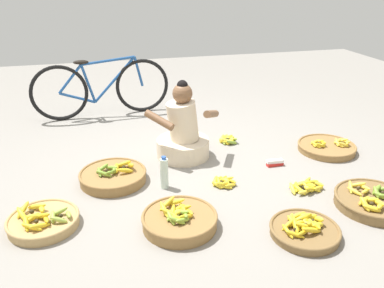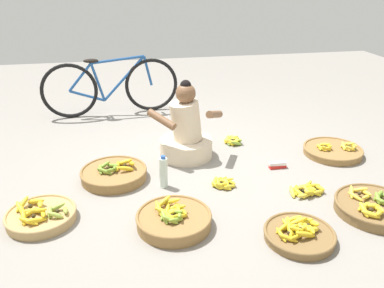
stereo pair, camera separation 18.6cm
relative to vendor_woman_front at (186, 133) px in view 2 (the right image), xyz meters
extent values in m
plane|color=gray|center=(-0.04, -0.30, -0.25)|extent=(10.00, 10.00, 0.00)
cylinder|color=beige|center=(0.00, 0.00, -0.16)|extent=(0.52, 0.52, 0.18)
cylinder|color=beige|center=(0.00, 0.00, 0.12)|extent=(0.34, 0.31, 0.41)
sphere|color=brown|center=(0.00, 0.00, 0.40)|extent=(0.19, 0.19, 0.19)
sphere|color=black|center=(0.00, 0.00, 0.48)|extent=(0.10, 0.10, 0.10)
cylinder|color=brown|center=(-0.25, -0.11, 0.20)|extent=(0.26, 0.27, 0.16)
cylinder|color=brown|center=(0.26, -0.07, 0.20)|extent=(0.23, 0.29, 0.16)
torus|color=black|center=(-1.21, 1.37, 0.10)|extent=(0.69, 0.10, 0.68)
torus|color=black|center=(-0.19, 1.46, 0.10)|extent=(0.69, 0.10, 0.68)
cylinder|color=#1E4C8C|center=(-0.53, 1.43, 0.21)|extent=(0.55, 0.08, 0.55)
cylinder|color=#1E4C8C|center=(-0.86, 1.40, 0.18)|extent=(0.15, 0.05, 0.49)
cylinder|color=#1E4C8C|center=(-0.59, 1.43, 0.45)|extent=(0.65, 0.09, 0.08)
cylinder|color=#1E4C8C|center=(-1.00, 1.39, 0.02)|extent=(0.42, 0.07, 0.18)
cylinder|color=#1E4C8C|center=(-1.06, 1.39, 0.26)|extent=(0.32, 0.06, 0.35)
cylinder|color=#1E4C8C|center=(-0.23, 1.46, 0.28)|extent=(0.11, 0.04, 0.38)
ellipsoid|color=black|center=(-0.92, 1.40, 0.45)|extent=(0.18, 0.08, 0.05)
cylinder|color=brown|center=(1.24, -1.26, -0.21)|extent=(0.59, 0.59, 0.08)
torus|color=brown|center=(1.24, -1.26, -0.17)|extent=(0.60, 0.60, 0.02)
ellipsoid|color=olive|center=(1.29, -1.20, -0.13)|extent=(0.12, 0.09, 0.08)
ellipsoid|color=olive|center=(1.27, -1.24, -0.13)|extent=(0.07, 0.13, 0.08)
ellipsoid|color=olive|center=(1.27, -1.28, -0.14)|extent=(0.10, 0.12, 0.06)
ellipsoid|color=yellow|center=(1.23, -1.14, -0.14)|extent=(0.03, 0.13, 0.06)
ellipsoid|color=yellow|center=(1.20, -1.09, -0.14)|extent=(0.13, 0.09, 0.07)
ellipsoid|color=yellow|center=(1.12, -1.12, -0.14)|extent=(0.08, 0.13, 0.08)
ellipsoid|color=yellow|center=(1.12, -1.17, -0.15)|extent=(0.09, 0.13, 0.05)
ellipsoid|color=yellow|center=(1.20, -1.19, -0.15)|extent=(0.13, 0.09, 0.06)
sphere|color=#382D19|center=(1.17, -1.14, -0.14)|extent=(0.03, 0.03, 0.03)
ellipsoid|color=yellow|center=(1.18, -1.38, -0.14)|extent=(0.06, 0.14, 0.08)
ellipsoid|color=yellow|center=(1.15, -1.32, -0.14)|extent=(0.14, 0.10, 0.06)
ellipsoid|color=yellow|center=(1.10, -1.31, -0.14)|extent=(0.14, 0.09, 0.06)
ellipsoid|color=yellow|center=(1.07, -1.37, -0.13)|extent=(0.04, 0.14, 0.09)
ellipsoid|color=yellow|center=(1.09, -1.42, -0.14)|extent=(0.13, 0.11, 0.06)
ellipsoid|color=yellow|center=(1.16, -1.41, -0.14)|extent=(0.13, 0.12, 0.07)
sphere|color=#382D19|center=(1.12, -1.37, -0.14)|extent=(0.03, 0.03, 0.03)
cylinder|color=olive|center=(-0.71, -0.34, -0.20)|extent=(0.57, 0.57, 0.08)
torus|color=olive|center=(-0.71, -0.34, -0.16)|extent=(0.59, 0.59, 0.02)
ellipsoid|color=gold|center=(-0.55, -0.31, -0.13)|extent=(0.07, 0.15, 0.09)
ellipsoid|color=gold|center=(-0.61, -0.26, -0.13)|extent=(0.15, 0.04, 0.08)
ellipsoid|color=gold|center=(-0.67, -0.32, -0.14)|extent=(0.05, 0.15, 0.06)
ellipsoid|color=gold|center=(-0.61, -0.39, -0.13)|extent=(0.15, 0.05, 0.07)
sphere|color=#382D19|center=(-0.61, -0.32, -0.13)|extent=(0.03, 0.03, 0.03)
ellipsoid|color=olive|center=(-0.70, -0.35, -0.13)|extent=(0.04, 0.15, 0.08)
ellipsoid|color=olive|center=(-0.72, -0.30, -0.13)|extent=(0.13, 0.12, 0.07)
ellipsoid|color=olive|center=(-0.80, -0.29, -0.13)|extent=(0.14, 0.11, 0.07)
ellipsoid|color=olive|center=(-0.82, -0.35, -0.14)|extent=(0.05, 0.15, 0.06)
ellipsoid|color=olive|center=(-0.79, -0.40, -0.13)|extent=(0.14, 0.09, 0.07)
ellipsoid|color=olive|center=(-0.72, -0.39, -0.13)|extent=(0.13, 0.12, 0.07)
sphere|color=#382D19|center=(-0.76, -0.34, -0.14)|extent=(0.03, 0.03, 0.03)
cylinder|color=olive|center=(1.46, -0.24, -0.22)|extent=(0.57, 0.57, 0.06)
torus|color=olive|center=(1.46, -0.24, -0.18)|extent=(0.58, 0.58, 0.02)
ellipsoid|color=yellow|center=(1.66, -0.28, -0.15)|extent=(0.05, 0.12, 0.08)
ellipsoid|color=yellow|center=(1.63, -0.23, -0.16)|extent=(0.11, 0.09, 0.07)
ellipsoid|color=yellow|center=(1.59, -0.22, -0.16)|extent=(0.12, 0.06, 0.06)
ellipsoid|color=yellow|center=(1.56, -0.26, -0.15)|extent=(0.06, 0.12, 0.08)
ellipsoid|color=yellow|center=(1.56, -0.29, -0.16)|extent=(0.07, 0.12, 0.05)
ellipsoid|color=yellow|center=(1.59, -0.32, -0.16)|extent=(0.12, 0.06, 0.07)
ellipsoid|color=yellow|center=(1.64, -0.31, -0.16)|extent=(0.10, 0.11, 0.06)
sphere|color=#382D19|center=(1.61, -0.27, -0.16)|extent=(0.03, 0.03, 0.03)
ellipsoid|color=yellow|center=(1.41, -0.23, -0.16)|extent=(0.04, 0.12, 0.07)
ellipsoid|color=yellow|center=(1.39, -0.18, -0.16)|extent=(0.11, 0.08, 0.06)
ellipsoid|color=yellow|center=(1.36, -0.18, -0.16)|extent=(0.12, 0.04, 0.05)
ellipsoid|color=yellow|center=(1.32, -0.22, -0.17)|extent=(0.05, 0.12, 0.05)
ellipsoid|color=yellow|center=(1.32, -0.25, -0.16)|extent=(0.08, 0.12, 0.06)
ellipsoid|color=yellow|center=(1.36, -0.28, -0.16)|extent=(0.12, 0.04, 0.07)
ellipsoid|color=yellow|center=(1.39, -0.27, -0.16)|extent=(0.11, 0.09, 0.06)
sphere|color=#382D19|center=(1.36, -0.23, -0.16)|extent=(0.03, 0.03, 0.03)
cylinder|color=tan|center=(-1.25, -0.89, -0.21)|extent=(0.50, 0.50, 0.07)
torus|color=tan|center=(-1.25, -0.89, -0.18)|extent=(0.51, 0.51, 0.02)
ellipsoid|color=#9EB747|center=(-1.07, -0.92, -0.16)|extent=(0.06, 0.13, 0.05)
ellipsoid|color=#9EB747|center=(-1.13, -0.88, -0.15)|extent=(0.13, 0.05, 0.07)
ellipsoid|color=#9EB747|center=(-1.17, -0.93, -0.15)|extent=(0.04, 0.13, 0.06)
ellipsoid|color=#9EB747|center=(-1.13, -0.99, -0.15)|extent=(0.13, 0.05, 0.07)
sphere|color=#382D19|center=(-1.12, -0.93, -0.15)|extent=(0.03, 0.03, 0.03)
ellipsoid|color=yellow|center=(-1.26, -0.82, -0.15)|extent=(0.06, 0.16, 0.08)
ellipsoid|color=yellow|center=(-1.30, -0.77, -0.15)|extent=(0.16, 0.10, 0.08)
ellipsoid|color=yellow|center=(-1.39, -0.80, -0.14)|extent=(0.11, 0.16, 0.09)
ellipsoid|color=yellow|center=(-1.39, -0.87, -0.14)|extent=(0.11, 0.15, 0.10)
ellipsoid|color=yellow|center=(-1.30, -0.90, -0.15)|extent=(0.16, 0.09, 0.07)
sphere|color=#382D19|center=(-1.33, -0.83, -0.15)|extent=(0.03, 0.03, 0.03)
ellipsoid|color=gold|center=(-1.22, -0.95, -0.15)|extent=(0.07, 0.15, 0.07)
ellipsoid|color=gold|center=(-1.24, -0.91, -0.14)|extent=(0.14, 0.11, 0.09)
ellipsoid|color=gold|center=(-1.33, -0.92, -0.15)|extent=(0.13, 0.13, 0.06)
ellipsoid|color=gold|center=(-1.35, -0.98, -0.15)|extent=(0.06, 0.15, 0.09)
ellipsoid|color=gold|center=(-1.31, -1.03, -0.15)|extent=(0.15, 0.09, 0.07)
ellipsoid|color=gold|center=(-1.25, -1.03, -0.15)|extent=(0.15, 0.10, 0.07)
sphere|color=#382D19|center=(-1.28, -0.97, -0.15)|extent=(0.03, 0.03, 0.03)
cylinder|color=olive|center=(-0.29, -1.14, -0.20)|extent=(0.54, 0.54, 0.09)
torus|color=olive|center=(-0.29, -1.14, -0.16)|extent=(0.55, 0.55, 0.02)
ellipsoid|color=gold|center=(-0.23, -1.13, -0.13)|extent=(0.06, 0.14, 0.06)
ellipsoid|color=gold|center=(-0.26, -1.09, -0.13)|extent=(0.13, 0.09, 0.08)
ellipsoid|color=gold|center=(-0.30, -1.09, -0.13)|extent=(0.14, 0.07, 0.06)
ellipsoid|color=gold|center=(-0.34, -1.12, -0.13)|extent=(0.07, 0.14, 0.08)
ellipsoid|color=gold|center=(-0.33, -1.18, -0.13)|extent=(0.11, 0.13, 0.07)
ellipsoid|color=gold|center=(-0.31, -1.20, -0.14)|extent=(0.14, 0.09, 0.05)
ellipsoid|color=gold|center=(-0.26, -1.20, -0.13)|extent=(0.13, 0.09, 0.07)
sphere|color=#382D19|center=(-0.28, -1.14, -0.13)|extent=(0.03, 0.03, 0.03)
ellipsoid|color=yellow|center=(-0.26, -1.07, -0.13)|extent=(0.03, 0.16, 0.06)
ellipsoid|color=yellow|center=(-0.29, -1.01, -0.12)|extent=(0.15, 0.10, 0.10)
ellipsoid|color=yellow|center=(-0.36, -1.01, -0.12)|extent=(0.15, 0.10, 0.10)
ellipsoid|color=yellow|center=(-0.39, -1.09, -0.12)|extent=(0.07, 0.16, 0.09)
ellipsoid|color=yellow|center=(-0.36, -1.13, -0.13)|extent=(0.15, 0.11, 0.08)
ellipsoid|color=yellow|center=(-0.28, -1.12, -0.13)|extent=(0.14, 0.13, 0.06)
sphere|color=#382D19|center=(-0.33, -1.07, -0.13)|extent=(0.03, 0.03, 0.03)
ellipsoid|color=#8CAD38|center=(-0.26, -1.19, -0.13)|extent=(0.05, 0.13, 0.08)
ellipsoid|color=#8CAD38|center=(-0.28, -1.14, -0.13)|extent=(0.11, 0.11, 0.08)
ellipsoid|color=#8CAD38|center=(-0.34, -1.13, -0.13)|extent=(0.13, 0.08, 0.05)
ellipsoid|color=#8CAD38|center=(-0.36, -1.15, -0.14)|extent=(0.10, 0.12, 0.05)
ellipsoid|color=#8CAD38|center=(-0.37, -1.19, -0.13)|extent=(0.06, 0.13, 0.08)
ellipsoid|color=#8CAD38|center=(-0.33, -1.23, -0.13)|extent=(0.13, 0.07, 0.08)
ellipsoid|color=#8CAD38|center=(-0.29, -1.23, -0.13)|extent=(0.13, 0.08, 0.06)
sphere|color=#382D19|center=(-0.31, -1.18, -0.13)|extent=(0.03, 0.03, 0.03)
cylinder|color=brown|center=(0.53, -1.46, -0.22)|extent=(0.48, 0.48, 0.05)
torus|color=brown|center=(0.53, -1.46, -0.19)|extent=(0.49, 0.49, 0.02)
ellipsoid|color=yellow|center=(0.65, -1.42, -0.16)|extent=(0.06, 0.12, 0.08)
ellipsoid|color=yellow|center=(0.61, -1.38, -0.16)|extent=(0.12, 0.05, 0.07)
ellipsoid|color=yellow|center=(0.57, -1.39, -0.16)|extent=(0.11, 0.11, 0.07)
ellipsoid|color=yellow|center=(0.57, -1.46, -0.17)|extent=(0.11, 0.11, 0.06)
ellipsoid|color=yellow|center=(0.62, -1.48, -0.16)|extent=(0.12, 0.07, 0.07)
sphere|color=#382D19|center=(0.60, -1.43, -0.16)|extent=(0.03, 0.03, 0.03)
ellipsoid|color=yellow|center=(0.59, -1.42, -0.17)|extent=(0.06, 0.15, 0.06)
ellipsoid|color=yellow|center=(0.56, -1.35, -0.16)|extent=(0.13, 0.11, 0.09)
ellipsoid|color=yellow|center=(0.52, -1.34, -0.16)|extent=(0.15, 0.04, 0.07)
ellipsoid|color=yellow|center=(0.47, -1.37, -0.17)|extent=(0.10, 0.14, 0.06)
ellipsoid|color=yellow|center=(0.46, -1.42, -0.16)|extent=(0.07, 0.15, 0.08)
ellipsoid|color=yellow|center=(0.51, -1.47, -0.16)|extent=(0.15, 0.05, 0.08)
ellipsoid|color=yellow|center=(0.57, -1.45, -0.16)|extent=(0.12, 0.13, 0.09)
sphere|color=#382D19|center=(0.52, -1.40, -0.17)|extent=(0.03, 0.03, 0.03)
ellipsoid|color=gold|center=(0.50, -1.49, -0.17)|extent=(0.05, 0.14, 0.06)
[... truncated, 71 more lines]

